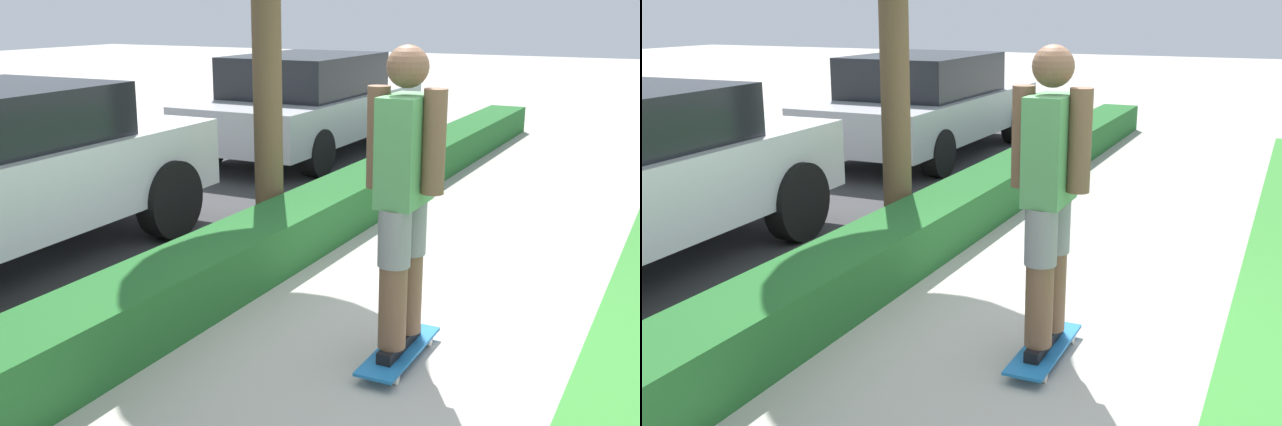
% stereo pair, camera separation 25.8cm
% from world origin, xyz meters
% --- Properties ---
extents(ground_plane, '(60.00, 60.00, 0.00)m').
position_xyz_m(ground_plane, '(0.00, 0.00, 0.00)').
color(ground_plane, '#ADA89E').
extents(hedge_row, '(17.98, 0.60, 0.43)m').
position_xyz_m(hedge_row, '(0.00, 1.60, 0.21)').
color(hedge_row, '#236028').
rests_on(hedge_row, ground_plane).
extents(skateboard, '(0.84, 0.24, 0.08)m').
position_xyz_m(skateboard, '(-0.24, -0.02, 0.07)').
color(skateboard, '#1E6BAD').
rests_on(skateboard, ground_plane).
extents(skater_person, '(0.52, 0.47, 1.83)m').
position_xyz_m(skater_person, '(-0.24, -0.02, 1.06)').
color(skater_person, black).
rests_on(skater_person, skateboard).
extents(parked_car_rear, '(4.46, 1.90, 1.45)m').
position_xyz_m(parked_car_rear, '(5.45, 3.67, 0.75)').
color(parked_car_rear, '#B7B7BC').
rests_on(parked_car_rear, ground_plane).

